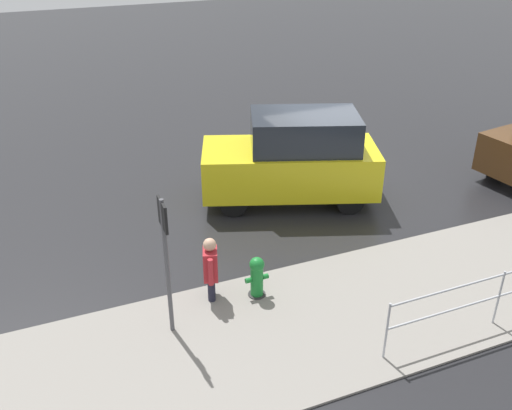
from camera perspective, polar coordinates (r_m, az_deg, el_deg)
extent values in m
plane|color=black|center=(13.81, 7.43, 1.46)|extent=(60.00, 60.00, 0.00)
cube|color=gray|center=(10.89, 18.25, -7.66)|extent=(24.00, 3.20, 0.04)
cube|color=yellow|center=(12.96, 3.36, 3.71)|extent=(4.25, 2.93, 0.99)
cube|color=#1E232B|center=(12.66, 4.89, 7.36)|extent=(2.71, 2.21, 0.77)
cylinder|color=black|center=(12.48, -2.29, 0.19)|extent=(0.64, 0.41, 0.60)
cylinder|color=black|center=(13.76, -2.32, 2.96)|extent=(0.64, 0.41, 0.60)
cylinder|color=black|center=(12.73, 9.37, 0.41)|extent=(0.64, 0.41, 0.60)
cylinder|color=black|center=(13.99, 8.29, 3.12)|extent=(0.64, 0.41, 0.60)
cylinder|color=black|center=(15.57, 22.85, 3.76)|extent=(0.63, 0.31, 0.60)
cylinder|color=#197A2D|center=(9.95, 0.09, -7.70)|extent=(0.22, 0.22, 0.62)
sphere|color=#197A2D|center=(9.74, 0.09, -5.97)|extent=(0.26, 0.26, 0.26)
cylinder|color=#197A2D|center=(9.96, 0.94, -7.15)|extent=(0.10, 0.09, 0.09)
cylinder|color=#197A2D|center=(9.86, -0.78, -7.56)|extent=(0.10, 0.09, 0.09)
cylinder|color=#2D2D2D|center=(10.11, 0.08, -8.99)|extent=(0.31, 0.31, 0.06)
cube|color=#B2262D|center=(9.69, -4.58, -5.90)|extent=(0.34, 0.42, 0.55)
sphere|color=tan|center=(9.48, -4.66, -3.97)|extent=(0.22, 0.22, 0.22)
cylinder|color=#1E1E2D|center=(10.05, -4.47, -7.98)|extent=(0.13, 0.13, 0.45)
cylinder|color=#1E1E2D|center=(9.91, -4.46, -8.59)|extent=(0.13, 0.13, 0.45)
cylinder|color=#B2262D|center=(9.89, -4.59, -5.13)|extent=(0.09, 0.09, 0.50)
cylinder|color=#B2262D|center=(9.49, -4.56, -6.71)|extent=(0.09, 0.09, 0.50)
cylinder|color=#B7BABF|center=(10.00, 23.08, -8.60)|extent=(0.04, 0.04, 1.05)
cylinder|color=#B7BABF|center=(8.81, 12.92, -12.28)|extent=(0.04, 0.04, 1.05)
cylinder|color=#4C4C51|center=(8.79, -8.86, -6.40)|extent=(0.07, 0.07, 2.40)
cube|color=black|center=(8.29, -9.33, -0.97)|extent=(0.04, 0.44, 0.44)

